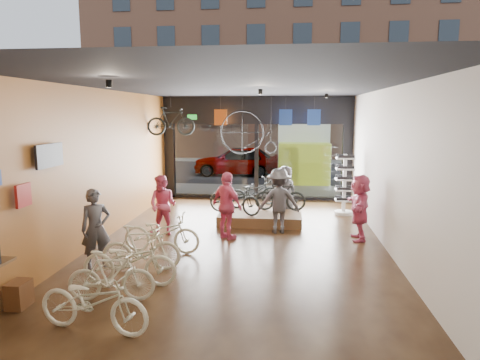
# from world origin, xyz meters

# --- Properties ---
(ground_plane) EXTENTS (7.00, 12.00, 0.04)m
(ground_plane) POSITION_xyz_m (0.00, 0.00, -0.02)
(ground_plane) COLOR black
(ground_plane) RESTS_ON ground
(ceiling) EXTENTS (7.00, 12.00, 0.04)m
(ceiling) POSITION_xyz_m (0.00, 0.00, 3.82)
(ceiling) COLOR black
(ceiling) RESTS_ON ground
(wall_left) EXTENTS (0.04, 12.00, 3.80)m
(wall_left) POSITION_xyz_m (-3.52, 0.00, 1.90)
(wall_left) COLOR #A55522
(wall_left) RESTS_ON ground
(wall_right) EXTENTS (0.04, 12.00, 3.80)m
(wall_right) POSITION_xyz_m (3.52, 0.00, 1.90)
(wall_right) COLOR beige
(wall_right) RESTS_ON ground
(wall_back) EXTENTS (7.00, 0.04, 3.80)m
(wall_back) POSITION_xyz_m (0.00, -6.02, 1.90)
(wall_back) COLOR beige
(wall_back) RESTS_ON ground
(storefront) EXTENTS (7.00, 0.26, 3.80)m
(storefront) POSITION_xyz_m (0.00, 6.00, 1.90)
(storefront) COLOR black
(storefront) RESTS_ON ground
(exit_sign) EXTENTS (0.35, 0.06, 0.18)m
(exit_sign) POSITION_xyz_m (-2.40, 5.88, 3.05)
(exit_sign) COLOR #198C26
(exit_sign) RESTS_ON storefront
(street_road) EXTENTS (30.00, 18.00, 0.02)m
(street_road) POSITION_xyz_m (0.00, 15.00, -0.01)
(street_road) COLOR black
(street_road) RESTS_ON ground
(sidewalk_near) EXTENTS (30.00, 2.40, 0.12)m
(sidewalk_near) POSITION_xyz_m (0.00, 7.20, 0.06)
(sidewalk_near) COLOR slate
(sidewalk_near) RESTS_ON ground
(sidewalk_far) EXTENTS (30.00, 2.00, 0.12)m
(sidewalk_far) POSITION_xyz_m (0.00, 19.00, 0.06)
(sidewalk_far) COLOR slate
(sidewalk_far) RESTS_ON ground
(opposite_building) EXTENTS (26.00, 5.00, 14.00)m
(opposite_building) POSITION_xyz_m (0.00, 21.50, 7.00)
(opposite_building) COLOR brown
(opposite_building) RESTS_ON ground
(street_car) EXTENTS (4.48, 1.80, 1.53)m
(street_car) POSITION_xyz_m (-1.42, 12.00, 0.76)
(street_car) COLOR gray
(street_car) RESTS_ON street_road
(box_truck) EXTENTS (2.32, 6.95, 2.74)m
(box_truck) POSITION_xyz_m (1.88, 11.00, 1.37)
(box_truck) COLOR silver
(box_truck) RESTS_ON street_road
(floor_bike_0) EXTENTS (1.86, 0.89, 0.94)m
(floor_bike_0) POSITION_xyz_m (-1.67, -4.24, 0.47)
(floor_bike_0) COLOR beige
(floor_bike_0) RESTS_ON ground_plane
(floor_bike_1) EXTENTS (1.54, 0.60, 0.90)m
(floor_bike_1) POSITION_xyz_m (-1.83, -3.21, 0.45)
(floor_bike_1) COLOR beige
(floor_bike_1) RESTS_ON ground_plane
(floor_bike_2) EXTENTS (1.80, 0.64, 0.94)m
(floor_bike_2) POSITION_xyz_m (-1.78, -2.50, 0.47)
(floor_bike_2) COLOR beige
(floor_bike_2) RESTS_ON ground_plane
(floor_bike_3) EXTENTS (1.64, 0.68, 0.96)m
(floor_bike_3) POSITION_xyz_m (-1.80, -1.77, 0.48)
(floor_bike_3) COLOR beige
(floor_bike_3) RESTS_ON ground_plane
(floor_bike_4) EXTENTS (1.82, 0.71, 0.94)m
(floor_bike_4) POSITION_xyz_m (-1.72, -0.60, 0.47)
(floor_bike_4) COLOR beige
(floor_bike_4) RESTS_ON ground_plane
(display_platform) EXTENTS (2.40, 1.80, 0.30)m
(display_platform) POSITION_xyz_m (0.37, 2.56, 0.15)
(display_platform) COLOR brown
(display_platform) RESTS_ON ground_plane
(display_bike_left) EXTENTS (1.79, 1.23, 0.89)m
(display_bike_left) POSITION_xyz_m (-0.37, 2.18, 0.75)
(display_bike_left) COLOR black
(display_bike_left) RESTS_ON display_platform
(display_bike_mid) EXTENTS (1.52, 0.44, 0.91)m
(display_bike_mid) POSITION_xyz_m (0.95, 2.71, 0.76)
(display_bike_mid) COLOR black
(display_bike_mid) RESTS_ON display_platform
(display_bike_right) EXTENTS (1.78, 1.40, 0.90)m
(display_bike_right) POSITION_xyz_m (0.10, 3.22, 0.75)
(display_bike_right) COLOR black
(display_bike_right) RESTS_ON display_platform
(customer_0) EXTENTS (0.73, 0.68, 1.67)m
(customer_0) POSITION_xyz_m (-2.79, -1.67, 0.84)
(customer_0) COLOR #3F3F44
(customer_0) RESTS_ON ground_plane
(customer_1) EXTENTS (0.88, 0.74, 1.59)m
(customer_1) POSITION_xyz_m (-2.11, 0.86, 0.80)
(customer_1) COLOR #CC4C72
(customer_1) RESTS_ON ground_plane
(customer_2) EXTENTS (1.06, 0.97, 1.74)m
(customer_2) POSITION_xyz_m (-0.37, 0.65, 0.87)
(customer_2) COLOR #CC4C72
(customer_2) RESTS_ON ground_plane
(customer_3) EXTENTS (1.22, 0.82, 1.75)m
(customer_3) POSITION_xyz_m (0.92, 1.38, 0.87)
(customer_3) COLOR #3F3F44
(customer_3) RESTS_ON ground_plane
(customer_4) EXTENTS (0.94, 0.86, 1.60)m
(customer_4) POSITION_xyz_m (1.09, 3.11, 0.80)
(customer_4) COLOR #3F3F44
(customer_4) RESTS_ON ground_plane
(customer_5) EXTENTS (0.59, 1.59, 1.68)m
(customer_5) POSITION_xyz_m (2.98, 0.95, 0.84)
(customer_5) COLOR #CC4C72
(customer_5) RESTS_ON ground_plane
(sunglasses_rack) EXTENTS (0.63, 0.54, 1.93)m
(sunglasses_rack) POSITION_xyz_m (2.95, 3.72, 0.97)
(sunglasses_rack) COLOR white
(sunglasses_rack) RESTS_ON ground_plane
(wall_merch) EXTENTS (0.40, 2.40, 2.60)m
(wall_merch) POSITION_xyz_m (-3.38, -3.50, 1.30)
(wall_merch) COLOR navy
(wall_merch) RESTS_ON wall_left
(penny_farthing) EXTENTS (1.86, 0.06, 1.49)m
(penny_farthing) POSITION_xyz_m (-0.10, 4.69, 2.50)
(penny_farthing) COLOR black
(penny_farthing) RESTS_ON ceiling
(hung_bike) EXTENTS (1.64, 0.80, 0.95)m
(hung_bike) POSITION_xyz_m (-2.75, 4.20, 2.93)
(hung_bike) COLOR black
(hung_bike) RESTS_ON ceiling
(jersey_left) EXTENTS (0.45, 0.03, 0.55)m
(jersey_left) POSITION_xyz_m (-1.23, 5.20, 3.05)
(jersey_left) COLOR #CC5919
(jersey_left) RESTS_ON ceiling
(jersey_mid) EXTENTS (0.45, 0.03, 0.55)m
(jersey_mid) POSITION_xyz_m (1.06, 5.20, 3.05)
(jersey_mid) COLOR #1E3F99
(jersey_mid) RESTS_ON ceiling
(jersey_right) EXTENTS (0.45, 0.03, 0.55)m
(jersey_right) POSITION_xyz_m (2.03, 5.20, 3.05)
(jersey_right) COLOR #1E3F99
(jersey_right) RESTS_ON ceiling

